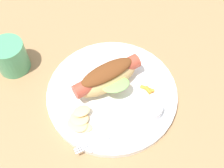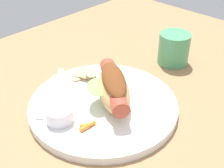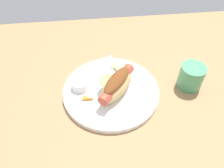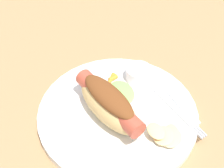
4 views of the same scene
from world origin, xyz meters
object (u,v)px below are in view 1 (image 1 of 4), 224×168
carrot_garnish (148,89)px  drinking_cup (11,57)px  plate (112,94)px  knife (124,138)px  sauce_ramekin (150,109)px  hot_dog (107,77)px  fork (114,133)px  chips_pile (80,120)px

carrot_garnish → drinking_cup: 32.33cm
plate → drinking_cup: size_ratio=3.78×
plate → knife: knife is taller
carrot_garnish → drinking_cup: bearing=-173.7°
knife → sauce_ramekin: bearing=-152.9°
sauce_ramekin → knife: bearing=-112.6°
hot_dog → carrot_garnish: bearing=139.5°
hot_dog → fork: size_ratio=1.15×
plate → fork: fork is taller
fork → knife: 2.20cm
knife → chips_pile: (-9.70, 0.24, 0.68)cm
sauce_ramekin → fork: (-5.35, -7.30, -1.12)cm
sauce_ramekin → knife: size_ratio=0.34×
hot_dog → chips_pile: bearing=25.6°
plate → sauce_ramekin: sauce_ramekin is taller
knife → drinking_cup: bearing=-56.5°
knife → carrot_garnish: carrot_garnish is taller
hot_dog → carrot_garnish: hot_dog is taller
hot_dog → carrot_garnish: (8.83, 1.94, -2.94)cm
hot_dog → sauce_ramekin: hot_dog is taller
sauce_ramekin → chips_pile: 14.83cm
knife → carrot_garnish: 12.62cm
drinking_cup → chips_pile: bearing=-22.6°
sauce_ramekin → drinking_cup: size_ratio=0.66×
fork → knife: (2.18, -0.30, -0.02)cm
plate → fork: (3.86, -9.15, 1.00)cm
hot_dog → chips_pile: 10.89cm
fork → drinking_cup: bearing=-64.2°
knife → drinking_cup: 32.18cm
sauce_ramekin → drinking_cup: drinking_cup is taller
hot_dog → sauce_ramekin: bearing=111.5°
chips_pile → sauce_ramekin: bearing=29.8°
hot_dog → knife: bearing=72.6°
sauce_ramekin → carrot_garnish: bearing=111.0°
chips_pile → drinking_cup: 22.92cm
fork → carrot_garnish: size_ratio=4.02×
knife → carrot_garnish: bearing=-136.0°
carrot_garnish → fork: bearing=-105.7°
sauce_ramekin → drinking_cup: 34.03cm
sauce_ramekin → knife: sauce_ramekin is taller
sauce_ramekin → chips_pile: bearing=-150.2°
plate → chips_pile: bearing=-111.7°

